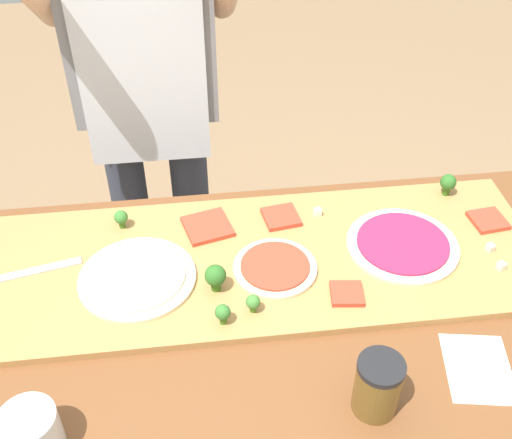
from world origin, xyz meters
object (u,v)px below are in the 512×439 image
Objects in this scene: cheese_crumble_c at (490,247)px; cook_center at (146,80)px; cheese_crumble_b at (501,266)px; recipe_note at (478,368)px; pizza_slice_center at (207,227)px; pizza_slice_far_right at (488,220)px; broccoli_floret_center_left at (448,183)px; pizza_whole_beet_magenta at (403,245)px; pizza_slice_far_left at (347,294)px; prep_table at (267,329)px; pizza_whole_cheese_artichoke at (137,277)px; pizza_whole_tomato_red at (275,267)px; sauce_jar at (378,386)px; cheese_crumble_a at (318,212)px; broccoli_floret_front_mid at (253,302)px; pizza_slice_near_left at (281,217)px; broccoli_floret_back_left at (121,218)px; flour_cup at (32,433)px; broccoli_floret_front_left at (215,276)px; broccoli_floret_back_mid at (223,313)px.

cook_center is (-0.81, 0.62, 0.18)m from cheese_crumble_c.
recipe_note is (-0.15, -0.25, -0.03)m from cheese_crumble_b.
pizza_slice_far_right is at bearing -5.12° from pizza_slice_center.
broccoli_floret_center_left is (0.64, 0.06, 0.03)m from pizza_slice_center.
pizza_slice_far_right is (0.24, 0.06, -0.00)m from pizza_whole_beet_magenta.
pizza_whole_beet_magenta is at bearing 98.52° from recipe_note.
pizza_slice_far_right is 1.16× the size of pizza_slice_far_left.
pizza_slice_center is at bearing -73.03° from cook_center.
prep_table is at bearing -178.74° from cheese_crumble_b.
pizza_slice_far_right is at bearing 77.04° from cheese_crumble_b.
cheese_crumble_c is at bearing -0.29° from pizza_whole_cheese_artichoke.
pizza_whole_tomato_red reaches higher than pizza_slice_center.
cheese_crumble_c is (0.67, -0.16, 0.00)m from pizza_slice_center.
sauce_jar is at bearing -92.03° from pizza_slice_far_left.
pizza_slice_far_right is 0.76× the size of pizza_slice_center.
cheese_crumble_a reaches higher than recipe_note.
broccoli_floret_front_mid is at bearing -174.43° from cheese_crumble_b.
pizza_slice_near_left is at bearing 70.18° from broccoli_floret_front_mid.
pizza_whole_beet_magenta reaches higher than pizza_slice_far_right.
pizza_slice_far_right is 4.63× the size of cheese_crumble_a.
sauce_jar is (0.20, -0.25, 0.02)m from broccoli_floret_front_mid.
sauce_jar reaches higher than pizza_slice_near_left.
sauce_jar is at bearing -141.36° from cheese_crumble_b.
prep_table is 34.95× the size of broccoli_floret_back_left.
cook_center is at bearing 113.11° from sauce_jar.
broccoli_floret_front_mid is at bearing -118.88° from pizza_whole_tomato_red.
broccoli_floret_back_left is (-0.40, 0.02, 0.02)m from pizza_slice_near_left.
pizza_whole_cheese_artichoke is (-0.64, -0.03, 0.00)m from pizza_whole_beet_magenta.
cheese_crumble_b is at bearing -6.76° from pizza_whole_tomato_red.
recipe_note is at bearing -64.87° from cheese_crumble_a.
broccoli_floret_front_left is at bearing 43.25° from flour_cup.
sauce_jar is (-0.39, -0.37, 0.04)m from cheese_crumble_c.
broccoli_floret_front_left is at bearing -168.20° from pizza_slice_far_right.
pizza_whole_tomato_red is 0.52m from cheese_crumble_c.
cheese_crumble_a is (0.28, 0.23, -0.03)m from broccoli_floret_front_left.
pizza_whole_tomato_red is 0.49m from recipe_note.
broccoli_floret_back_mid is (0.01, -0.31, 0.02)m from pizza_slice_center.
prep_table is at bearing -109.95° from pizza_whole_tomato_red.
broccoli_floret_front_mid reaches higher than pizza_whole_tomato_red.
cheese_crumble_c is at bearing 0.29° from pizza_whole_tomato_red.
pizza_whole_cheese_artichoke is at bearing 163.83° from broccoli_floret_front_left.
broccoli_floret_front_left reaches higher than prep_table.
cheese_crumble_a is 0.84m from flour_cup.
broccoli_floret_front_left is at bearing 130.42° from sauce_jar.
broccoli_floret_back_left is at bearing 166.82° from pizza_whole_beet_magenta.
prep_table is 0.30m from pizza_slice_center.
recipe_note is (0.87, 0.06, -0.04)m from flour_cup.
cheese_crumble_a is at bearing 53.28° from pizza_whole_tomato_red.
sauce_jar is at bearing -113.81° from pizza_whole_beet_magenta.
pizza_slice_near_left is at bearing 123.71° from recipe_note.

